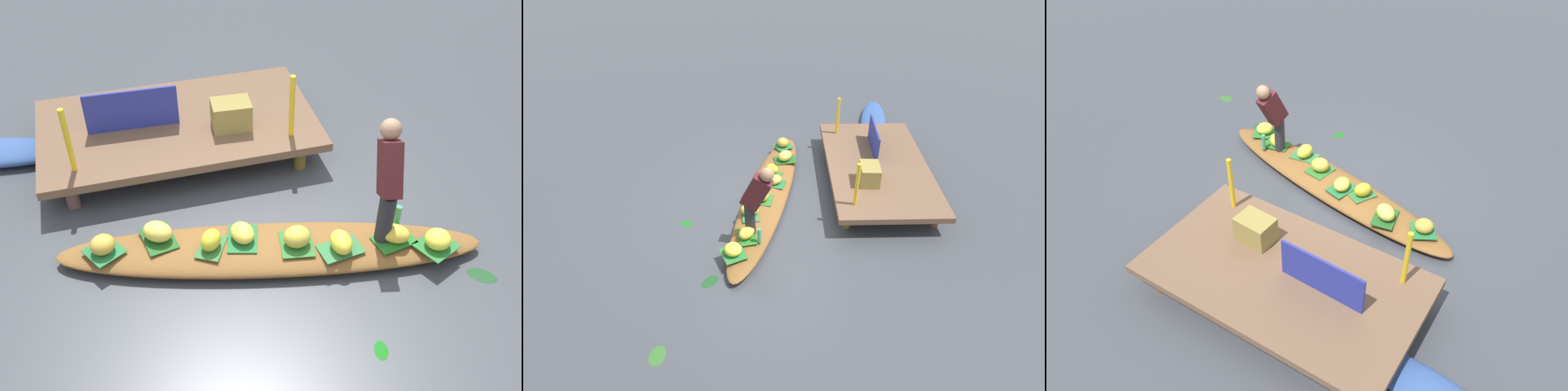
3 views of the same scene
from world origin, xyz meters
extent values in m
plane|color=#3F4248|center=(0.00, 0.00, 0.00)|extent=(40.00, 40.00, 0.00)
cube|color=brown|center=(-0.55, 2.01, 0.34)|extent=(3.20, 1.80, 0.10)
cylinder|color=brown|center=(-1.83, 1.29, 0.14)|extent=(0.14, 0.14, 0.29)
cylinder|color=brown|center=(0.73, 1.29, 0.14)|extent=(0.14, 0.14, 0.29)
cylinder|color=brown|center=(-1.83, 2.73, 0.14)|extent=(0.14, 0.14, 0.29)
cylinder|color=brown|center=(0.73, 2.73, 0.14)|extent=(0.14, 0.14, 0.29)
ellipsoid|color=brown|center=(0.00, 0.00, 0.10)|extent=(4.23, 1.61, 0.19)
ellipsoid|color=#335294|center=(-2.81, 2.40, 0.10)|extent=(2.28, 0.97, 0.19)
cube|color=#215821|center=(-1.04, 0.35, 0.20)|extent=(0.36, 0.46, 0.01)
ellipsoid|color=#ECD454|center=(-1.04, 0.35, 0.29)|extent=(0.37, 0.36, 0.19)
cube|color=#2E742C|center=(0.24, -0.09, 0.20)|extent=(0.37, 0.42, 0.01)
ellipsoid|color=gold|center=(0.24, -0.09, 0.29)|extent=(0.30, 0.28, 0.20)
cube|color=#226F36|center=(-0.25, 0.12, 0.20)|extent=(0.38, 0.46, 0.01)
ellipsoid|color=#F9D649|center=(-0.25, 0.12, 0.28)|extent=(0.26, 0.31, 0.16)
cube|color=#257526|center=(1.17, -0.29, 0.20)|extent=(0.43, 0.33, 0.01)
ellipsoid|color=yellow|center=(1.17, -0.29, 0.28)|extent=(0.35, 0.33, 0.18)
cube|color=#247339|center=(-1.57, 0.31, 0.20)|extent=(0.43, 0.43, 0.01)
ellipsoid|color=gold|center=(-1.57, 0.31, 0.29)|extent=(0.33, 0.33, 0.18)
cube|color=#337136|center=(-0.57, 0.09, 0.20)|extent=(0.38, 0.42, 0.01)
ellipsoid|color=gold|center=(-0.57, 0.09, 0.29)|extent=(0.29, 0.31, 0.19)
cube|color=#32753E|center=(0.62, -0.27, 0.20)|extent=(0.44, 0.32, 0.01)
ellipsoid|color=yellow|center=(0.62, -0.27, 0.29)|extent=(0.21, 0.30, 0.19)
cube|color=#297631|center=(1.53, -0.47, 0.20)|extent=(0.46, 0.45, 0.01)
ellipsoid|color=#F8E743|center=(1.53, -0.47, 0.28)|extent=(0.36, 0.36, 0.17)
cylinder|color=#28282D|center=(1.07, -0.24, 0.47)|extent=(0.16, 0.16, 0.55)
cube|color=#4D1C20|center=(1.09, -0.12, 0.97)|extent=(0.28, 0.51, 0.59)
sphere|color=#9E7556|center=(1.13, 0.04, 1.29)|extent=(0.20, 0.20, 0.20)
cylinder|color=#44A76E|center=(1.28, -0.10, 0.31)|extent=(0.06, 0.06, 0.25)
cube|color=navy|center=(-1.05, 2.01, 0.64)|extent=(1.05, 0.07, 0.49)
cylinder|color=yellow|center=(-1.75, 1.41, 0.77)|extent=(0.06, 0.06, 0.75)
cylinder|color=yellow|center=(0.65, 1.41, 0.77)|extent=(0.06, 0.06, 0.75)
cube|color=olive|center=(0.04, 1.74, 0.55)|extent=(0.46, 0.35, 0.33)
ellipsoid|color=#306529|center=(3.05, -1.28, 0.00)|extent=(0.29, 0.22, 0.01)
ellipsoid|color=#146B17|center=(0.61, -1.32, 0.00)|extent=(0.17, 0.23, 0.01)
ellipsoid|color=#1D4922|center=(1.89, -0.79, 0.00)|extent=(0.33, 0.32, 0.01)
camera|label=1|loc=(-1.24, -4.12, 4.52)|focal=43.19mm
camera|label=2|loc=(6.10, 0.15, 4.57)|focal=29.82mm
camera|label=3|loc=(-2.87, 5.15, 4.79)|focal=35.20mm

